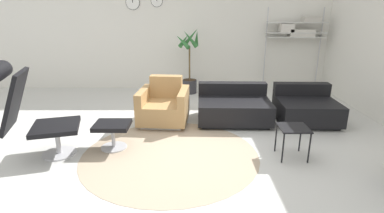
# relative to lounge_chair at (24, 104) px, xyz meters

# --- Properties ---
(ground_plane) EXTENTS (12.00, 12.00, 0.00)m
(ground_plane) POSITION_rel_lounge_chair_xyz_m (2.09, 0.44, -0.74)
(ground_plane) COLOR silver
(wall_back) EXTENTS (12.00, 0.09, 2.80)m
(wall_back) POSITION_rel_lounge_chair_xyz_m (2.09, 3.72, 0.66)
(wall_back) COLOR silver
(wall_back) RESTS_ON ground_plane
(round_rug) EXTENTS (2.36, 2.36, 0.01)m
(round_rug) POSITION_rel_lounge_chair_xyz_m (1.79, 0.06, -0.74)
(round_rug) COLOR tan
(round_rug) RESTS_ON ground_plane
(lounge_chair) EXTENTS (1.06, 0.81, 1.25)m
(lounge_chair) POSITION_rel_lounge_chair_xyz_m (0.00, 0.00, 0.00)
(lounge_chair) COLOR #BCBCC1
(lounge_chair) RESTS_ON ground_plane
(ottoman) EXTENTS (0.48, 0.41, 0.37)m
(ottoman) POSITION_rel_lounge_chair_xyz_m (0.99, 0.28, -0.47)
(ottoman) COLOR #BCBCC1
(ottoman) RESTS_ON ground_plane
(armchair_red) EXTENTS (0.86, 0.87, 0.76)m
(armchair_red) POSITION_rel_lounge_chair_xyz_m (1.61, 1.29, -0.46)
(armchair_red) COLOR silver
(armchair_red) RESTS_ON ground_plane
(couch_low) EXTENTS (1.24, 0.95, 0.61)m
(couch_low) POSITION_rel_lounge_chair_xyz_m (2.81, 1.38, -0.51)
(couch_low) COLOR black
(couch_low) RESTS_ON ground_plane
(couch_second) EXTENTS (1.00, 0.94, 0.61)m
(couch_second) POSITION_rel_lounge_chair_xyz_m (4.05, 1.34, -0.51)
(couch_second) COLOR black
(couch_second) RESTS_ON ground_plane
(side_table) EXTENTS (0.37, 0.37, 0.42)m
(side_table) POSITION_rel_lounge_chair_xyz_m (3.39, 0.01, -0.37)
(side_table) COLOR black
(side_table) RESTS_ON ground_plane
(potted_plant) EXTENTS (0.57, 0.60, 1.49)m
(potted_plant) POSITION_rel_lounge_chair_xyz_m (2.03, 3.21, -0.16)
(potted_plant) COLOR #333338
(potted_plant) RESTS_ON ground_plane
(shelf_unit) EXTENTS (1.34, 0.28, 1.91)m
(shelf_unit) POSITION_rel_lounge_chair_xyz_m (4.49, 3.47, 0.67)
(shelf_unit) COLOR #BCBCC1
(shelf_unit) RESTS_ON ground_plane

